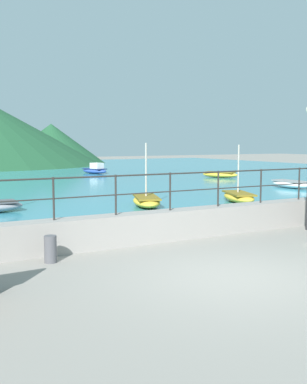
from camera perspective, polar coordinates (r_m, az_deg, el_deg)
ground_plane at (r=8.40m, az=9.44°, el=-10.06°), size 120.00×120.00×0.00m
promenade_wall at (r=10.92m, az=-1.17°, el=-4.31°), size 20.00×0.56×0.70m
railing at (r=10.79m, az=-1.18°, el=0.71°), size 18.44×0.04×0.90m
hill_secondary at (r=50.25m, az=-12.22°, el=5.71°), size 11.17×11.17×4.13m
bollard at (r=9.37m, az=-12.34°, el=-6.75°), size 0.24×0.24×0.53m
boat_1 at (r=16.50m, az=-0.86°, el=-1.05°), size 1.65×2.47×2.21m
boat_2 at (r=29.99m, az=8.04°, el=2.12°), size 1.97×2.43×0.36m
boat_3 at (r=17.99m, az=10.25°, el=-0.55°), size 1.66×2.47×2.14m
boat_5 at (r=24.07m, az=16.20°, el=0.96°), size 0.97×2.33×0.36m
boat_6 at (r=33.64m, az=-7.07°, el=2.69°), size 1.57×2.47×0.76m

